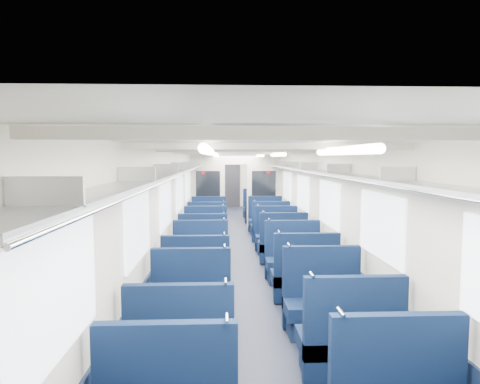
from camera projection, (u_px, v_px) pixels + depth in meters
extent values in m
cube|color=black|center=(240.00, 250.00, 10.03)|extent=(2.80, 18.00, 0.01)
cube|color=silver|center=(240.00, 152.00, 9.84)|extent=(2.80, 18.00, 0.01)
cube|color=beige|center=(181.00, 201.00, 9.88)|extent=(0.02, 18.00, 2.35)
cube|color=#0F1B34|center=(182.00, 236.00, 9.94)|extent=(0.03, 17.90, 0.70)
cube|color=beige|center=(299.00, 201.00, 10.00)|extent=(0.02, 18.00, 2.35)
cube|color=#0F1B34|center=(298.00, 235.00, 10.06)|extent=(0.03, 17.90, 0.70)
cube|color=beige|center=(232.00, 181.00, 18.90)|extent=(2.80, 0.02, 2.35)
cube|color=#B2B5BA|center=(189.00, 168.00, 9.82)|extent=(0.34, 17.40, 0.04)
cylinder|color=silver|center=(196.00, 169.00, 9.83)|extent=(0.02, 17.40, 0.02)
cube|color=#B2B5BA|center=(45.00, 192.00, 1.85)|extent=(0.34, 0.03, 0.14)
cube|color=#B2B5BA|center=(137.00, 174.00, 3.84)|extent=(0.34, 0.03, 0.14)
cube|color=#B2B5BA|center=(166.00, 169.00, 5.83)|extent=(0.34, 0.03, 0.14)
cube|color=#B2B5BA|center=(180.00, 166.00, 7.82)|extent=(0.34, 0.03, 0.14)
cube|color=#B2B5BA|center=(189.00, 164.00, 9.81)|extent=(0.34, 0.03, 0.14)
cube|color=#B2B5BA|center=(194.00, 163.00, 11.80)|extent=(0.34, 0.03, 0.14)
cube|color=#B2B5BA|center=(198.00, 163.00, 13.79)|extent=(0.34, 0.03, 0.14)
cube|color=#B2B5BA|center=(201.00, 162.00, 15.79)|extent=(0.34, 0.03, 0.14)
cube|color=#B2B5BA|center=(204.00, 162.00, 17.78)|extent=(0.34, 0.03, 0.14)
cube|color=#B2B5BA|center=(292.00, 168.00, 9.92)|extent=(0.34, 17.40, 0.04)
cylinder|color=silver|center=(284.00, 169.00, 9.92)|extent=(0.02, 17.40, 0.02)
cube|color=#B2B5BA|center=(397.00, 174.00, 3.94)|extent=(0.34, 0.03, 0.14)
cube|color=#B2B5BA|center=(339.00, 169.00, 5.93)|extent=(0.34, 0.03, 0.14)
cube|color=#B2B5BA|center=(309.00, 166.00, 7.93)|extent=(0.34, 0.03, 0.14)
cube|color=#B2B5BA|center=(292.00, 164.00, 9.92)|extent=(0.34, 0.03, 0.14)
cube|color=#B2B5BA|center=(280.00, 163.00, 11.91)|extent=(0.34, 0.03, 0.14)
cube|color=#B2B5BA|center=(272.00, 163.00, 13.90)|extent=(0.34, 0.03, 0.14)
cube|color=#B2B5BA|center=(265.00, 162.00, 15.89)|extent=(0.34, 0.03, 0.14)
cube|color=#B2B5BA|center=(261.00, 162.00, 17.88)|extent=(0.34, 0.03, 0.14)
cube|color=white|center=(58.00, 295.00, 2.39)|extent=(0.02, 1.30, 0.75)
cube|color=white|center=(138.00, 228.00, 4.68)|extent=(0.02, 1.30, 0.75)
cube|color=white|center=(166.00, 205.00, 6.97)|extent=(0.02, 1.30, 0.75)
cube|color=white|center=(180.00, 193.00, 9.26)|extent=(0.02, 1.30, 0.75)
cube|color=white|center=(188.00, 186.00, 11.55)|extent=(0.02, 1.30, 0.75)
cube|color=white|center=(195.00, 181.00, 14.34)|extent=(0.02, 1.30, 0.75)
cube|color=white|center=(198.00, 178.00, 16.63)|extent=(0.02, 1.30, 0.75)
cube|color=white|center=(380.00, 226.00, 4.80)|extent=(0.02, 1.30, 0.75)
cube|color=white|center=(329.00, 204.00, 7.09)|extent=(0.02, 1.30, 0.75)
cube|color=white|center=(303.00, 193.00, 9.38)|extent=(0.02, 1.30, 0.75)
cube|color=white|center=(287.00, 186.00, 11.67)|extent=(0.02, 1.30, 0.75)
cube|color=white|center=(274.00, 181.00, 14.46)|extent=(0.02, 1.30, 0.75)
cube|color=white|center=(267.00, 178.00, 16.75)|extent=(0.02, 1.30, 0.75)
cube|color=beige|center=(319.00, 134.00, 1.88)|extent=(2.70, 0.06, 0.06)
cube|color=beige|center=(269.00, 146.00, 3.87)|extent=(2.70, 0.06, 0.06)
cube|color=beige|center=(253.00, 150.00, 5.86)|extent=(2.70, 0.06, 0.06)
cube|color=beige|center=(245.00, 152.00, 7.85)|extent=(2.70, 0.06, 0.06)
cube|color=beige|center=(240.00, 153.00, 9.84)|extent=(2.70, 0.06, 0.06)
cube|color=beige|center=(237.00, 154.00, 11.83)|extent=(2.70, 0.06, 0.06)
cube|color=beige|center=(235.00, 155.00, 13.83)|extent=(2.70, 0.06, 0.06)
cube|color=beige|center=(233.00, 155.00, 15.82)|extent=(2.70, 0.06, 0.06)
cube|color=beige|center=(232.00, 155.00, 17.81)|extent=(2.70, 0.06, 0.06)
cylinder|color=white|center=(208.00, 151.00, 3.35)|extent=(0.07, 1.60, 0.07)
cylinder|color=white|center=(216.00, 155.00, 7.33)|extent=(0.07, 1.60, 0.07)
cylinder|color=white|center=(218.00, 156.00, 10.82)|extent=(0.07, 1.60, 0.07)
cylinder|color=white|center=(219.00, 156.00, 15.30)|extent=(0.07, 1.60, 0.07)
cylinder|color=white|center=(343.00, 151.00, 3.40)|extent=(0.07, 1.60, 0.07)
cylinder|color=white|center=(278.00, 155.00, 7.38)|extent=(0.07, 1.60, 0.07)
cylinder|color=white|center=(260.00, 156.00, 10.87)|extent=(0.07, 1.60, 0.07)
cylinder|color=white|center=(249.00, 156.00, 15.35)|extent=(0.07, 1.60, 0.07)
cube|color=black|center=(232.00, 185.00, 18.85)|extent=(0.75, 0.06, 2.00)
cube|color=beige|center=(208.00, 191.00, 13.10)|extent=(1.05, 0.08, 2.35)
cube|color=black|center=(208.00, 184.00, 13.03)|extent=(0.76, 0.02, 0.80)
cylinder|color=#B10B16|center=(203.00, 173.00, 12.99)|extent=(0.12, 0.01, 0.12)
cube|color=beige|center=(264.00, 191.00, 13.17)|extent=(1.05, 0.08, 2.35)
cube|color=black|center=(264.00, 184.00, 13.11)|extent=(0.76, 0.02, 0.80)
cylinder|color=#B10B16|center=(269.00, 172.00, 13.08)|extent=(0.12, 0.01, 0.12)
cube|color=beige|center=(236.00, 159.00, 13.05)|extent=(0.70, 0.08, 0.35)
cylinder|color=silver|center=(227.00, 318.00, 2.87)|extent=(0.02, 0.15, 0.02)
cylinder|color=silver|center=(341.00, 312.00, 2.98)|extent=(0.02, 0.15, 0.02)
cube|color=#0D1E3E|center=(182.00, 353.00, 3.98)|extent=(1.00, 0.52, 0.17)
cube|color=#0D1934|center=(182.00, 375.00, 4.00)|extent=(0.92, 0.42, 0.26)
cube|color=#0D1E3E|center=(179.00, 342.00, 3.75)|extent=(1.00, 0.09, 1.06)
cylinder|color=silver|center=(226.00, 281.00, 3.73)|extent=(0.02, 0.15, 0.02)
cube|color=#0D1E3E|center=(347.00, 342.00, 4.24)|extent=(1.00, 0.52, 0.17)
cube|color=#0D1934|center=(347.00, 362.00, 4.25)|extent=(0.92, 0.42, 0.26)
cube|color=#0D1E3E|center=(355.00, 330.00, 4.01)|extent=(1.00, 0.09, 1.06)
cylinder|color=silver|center=(312.00, 275.00, 3.94)|extent=(0.02, 0.15, 0.02)
cube|color=#0D1E3E|center=(190.00, 312.00, 5.05)|extent=(1.00, 0.52, 0.17)
cube|color=#0D1934|center=(190.00, 329.00, 5.06)|extent=(0.92, 0.42, 0.26)
cube|color=#0D1E3E|center=(191.00, 290.00, 5.24)|extent=(1.00, 0.09, 1.06)
cylinder|color=silver|center=(225.00, 246.00, 5.22)|extent=(0.02, 0.15, 0.02)
cube|color=#0D1E3E|center=(325.00, 308.00, 5.17)|extent=(1.00, 0.52, 0.17)
cube|color=#0D1934|center=(325.00, 325.00, 5.19)|extent=(0.92, 0.42, 0.26)
cube|color=#0D1E3E|center=(321.00, 287.00, 5.36)|extent=(1.00, 0.09, 1.06)
cylinder|color=silver|center=(289.00, 245.00, 5.30)|extent=(0.02, 0.15, 0.02)
cube|color=#0D1E3E|center=(196.00, 281.00, 6.31)|extent=(1.00, 0.52, 0.17)
cube|color=#0D1934|center=(197.00, 295.00, 6.33)|extent=(0.92, 0.42, 0.26)
cube|color=#0D1E3E|center=(195.00, 271.00, 6.08)|extent=(1.00, 0.09, 1.06)
cylinder|color=silver|center=(224.00, 234.00, 6.06)|extent=(0.02, 0.15, 0.02)
cube|color=#0D1E3E|center=(304.00, 278.00, 6.50)|extent=(1.00, 0.52, 0.17)
cube|color=#0D1934|center=(303.00, 291.00, 6.52)|extent=(0.92, 0.42, 0.26)
cube|color=#0D1E3E|center=(307.00, 268.00, 6.28)|extent=(1.00, 0.09, 1.06)
cylinder|color=silver|center=(279.00, 232.00, 6.21)|extent=(0.02, 0.15, 0.02)
cube|color=#0D1E3E|center=(200.00, 263.00, 7.39)|extent=(1.00, 0.52, 0.17)
cube|color=#0D1934|center=(200.00, 275.00, 7.40)|extent=(0.92, 0.42, 0.26)
cube|color=#0D1E3E|center=(201.00, 249.00, 7.58)|extent=(1.00, 0.09, 1.06)
cylinder|color=silver|center=(224.00, 219.00, 7.56)|extent=(0.02, 0.15, 0.02)
cube|color=#0D1E3E|center=(294.00, 263.00, 7.37)|extent=(1.00, 0.52, 0.17)
cube|color=#0D1934|center=(294.00, 275.00, 7.39)|extent=(0.92, 0.42, 0.26)
cube|color=#0D1E3E|center=(292.00, 249.00, 7.56)|extent=(1.00, 0.09, 1.06)
cylinder|color=silver|center=(269.00, 219.00, 7.50)|extent=(0.02, 0.15, 0.02)
cube|color=#0D1E3E|center=(203.00, 248.00, 8.67)|extent=(1.00, 0.52, 0.17)
cube|color=#0D1934|center=(203.00, 258.00, 8.69)|extent=(0.92, 0.42, 0.26)
cube|color=#0D1E3E|center=(203.00, 240.00, 8.44)|extent=(1.00, 0.09, 1.06)
cylinder|color=silver|center=(224.00, 213.00, 8.42)|extent=(0.02, 0.15, 0.02)
cube|color=#0D1E3E|center=(282.00, 246.00, 8.84)|extent=(1.00, 0.52, 0.17)
cube|color=#0D1934|center=(282.00, 256.00, 8.86)|extent=(0.92, 0.42, 0.26)
cube|color=#0D1E3E|center=(284.00, 238.00, 8.61)|extent=(1.00, 0.09, 1.06)
cylinder|color=silver|center=(263.00, 212.00, 8.55)|extent=(0.02, 0.15, 0.02)
cube|color=#0D1E3E|center=(205.00, 239.00, 9.60)|extent=(1.00, 0.52, 0.17)
cube|color=#0D1934|center=(205.00, 248.00, 9.62)|extent=(0.92, 0.42, 0.26)
cube|color=#0D1E3E|center=(205.00, 228.00, 9.80)|extent=(1.00, 0.09, 1.06)
cylinder|color=silver|center=(223.00, 205.00, 9.77)|extent=(0.02, 0.15, 0.02)
cube|color=#0D1E3E|center=(277.00, 239.00, 9.63)|extent=(1.00, 0.52, 0.17)
cube|color=#0D1934|center=(277.00, 248.00, 9.65)|extent=(0.92, 0.42, 0.26)
cube|color=#0D1E3E|center=(276.00, 228.00, 9.82)|extent=(1.00, 0.09, 1.06)
cylinder|color=silver|center=(258.00, 205.00, 9.76)|extent=(0.02, 0.15, 0.02)
cube|color=#0D1E3E|center=(207.00, 229.00, 10.93)|extent=(1.00, 0.52, 0.17)
cube|color=#0D1934|center=(207.00, 237.00, 10.95)|extent=(0.92, 0.42, 0.26)
cube|color=#0D1E3E|center=(207.00, 222.00, 10.70)|extent=(1.00, 0.09, 1.06)
cylinder|color=silver|center=(223.00, 201.00, 10.68)|extent=(0.02, 0.15, 0.02)
cube|color=#0D1E3E|center=(270.00, 228.00, 11.09)|extent=(1.00, 0.52, 0.17)
cube|color=#0D1934|center=(270.00, 236.00, 11.10)|extent=(0.92, 0.42, 0.26)
cube|color=#0D1E3E|center=(271.00, 222.00, 10.86)|extent=(1.00, 0.09, 1.06)
cylinder|color=silver|center=(255.00, 201.00, 10.79)|extent=(0.02, 0.15, 0.02)
cube|color=#0D1E3E|center=(209.00, 223.00, 12.04)|extent=(1.00, 0.52, 0.17)
cube|color=#0D1934|center=(209.00, 230.00, 12.05)|extent=(0.92, 0.42, 0.26)
cube|color=#0D1E3E|center=(209.00, 214.00, 12.23)|extent=(1.00, 0.09, 1.06)
cylinder|color=silver|center=(223.00, 196.00, 12.21)|extent=(0.02, 0.15, 0.02)
cube|color=#0D1E3E|center=(266.00, 222.00, 12.14)|extent=(1.00, 0.52, 0.17)
cube|color=#0D1934|center=(266.00, 229.00, 12.16)|extent=(0.92, 0.42, 0.26)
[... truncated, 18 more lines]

